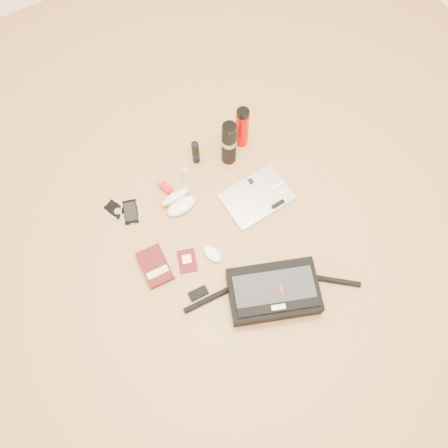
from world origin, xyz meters
The scene contains 14 objects.
ground centered at (0.00, 0.00, 0.00)m, with size 4.00×4.00×0.00m, color #AE7D48.
messenger_bag centered at (0.05, -0.32, 0.05)m, with size 0.77×0.40×0.11m.
laptop centered at (0.26, 0.14, 0.01)m, with size 0.34×0.24×0.03m.
book centered at (-0.35, 0.08, 0.02)m, with size 0.14×0.20×0.03m.
passport centered at (-0.21, 0.03, 0.00)m, with size 0.12×0.14×0.01m.
mouse centered at (-0.09, -0.01, 0.02)m, with size 0.09×0.12×0.03m.
sunglasses_case centered at (-0.09, 0.31, 0.03)m, with size 0.17×0.15×0.09m.
ipod centered at (-0.38, 0.45, 0.01)m, with size 0.12×0.12×0.01m.
phone centered at (-0.32, 0.40, 0.01)m, with size 0.13×0.15×0.01m.
inhaler centered at (-0.11, 0.42, 0.02)m, with size 0.06×0.12×0.03m.
spray_bottle centered at (0.01, 0.42, 0.05)m, with size 0.03×0.03×0.10m.
aerosol_can centered at (0.11, 0.48, 0.08)m, with size 0.05×0.05×0.17m.
thermos_black centered at (0.26, 0.41, 0.15)m, with size 0.08×0.08×0.29m.
thermos_red centered at (0.37, 0.46, 0.13)m, with size 0.07×0.07×0.26m.
Camera 1 is at (-0.39, -0.61, 1.99)m, focal length 35.00 mm.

